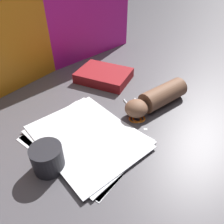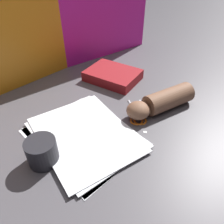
{
  "view_description": "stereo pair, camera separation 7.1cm",
  "coord_description": "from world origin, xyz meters",
  "px_view_note": "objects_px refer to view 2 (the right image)",
  "views": [
    {
      "loc": [
        -0.4,
        -0.4,
        0.5
      ],
      "look_at": [
        -0.0,
        -0.01,
        0.06
      ],
      "focal_mm": 35.0,
      "sensor_mm": 36.0,
      "label": 1
    },
    {
      "loc": [
        -0.35,
        -0.45,
        0.5
      ],
      "look_at": [
        -0.0,
        -0.01,
        0.06
      ],
      "focal_mm": 35.0,
      "sensor_mm": 36.0,
      "label": 2
    }
  ],
  "objects_px": {
    "hand_forearm": "(161,101)",
    "mug": "(42,152)",
    "scissors": "(138,115)",
    "paper_stack": "(84,135)",
    "book_closed": "(113,75)"
  },
  "relations": [
    {
      "from": "hand_forearm",
      "to": "mug",
      "type": "distance_m",
      "value": 0.44
    },
    {
      "from": "book_closed",
      "to": "scissors",
      "type": "xyz_separation_m",
      "value": [
        -0.1,
        -0.26,
        -0.02
      ]
    },
    {
      "from": "hand_forearm",
      "to": "mug",
      "type": "height_order",
      "value": "mug"
    },
    {
      "from": "paper_stack",
      "to": "scissors",
      "type": "relative_size",
      "value": 2.57
    },
    {
      "from": "hand_forearm",
      "to": "mug",
      "type": "relative_size",
      "value": 3.27
    },
    {
      "from": "paper_stack",
      "to": "book_closed",
      "type": "height_order",
      "value": "book_closed"
    },
    {
      "from": "paper_stack",
      "to": "hand_forearm",
      "type": "height_order",
      "value": "hand_forearm"
    },
    {
      "from": "book_closed",
      "to": "hand_forearm",
      "type": "height_order",
      "value": "hand_forearm"
    },
    {
      "from": "paper_stack",
      "to": "mug",
      "type": "relative_size",
      "value": 4.38
    },
    {
      "from": "book_closed",
      "to": "mug",
      "type": "xyz_separation_m",
      "value": [
        -0.44,
        -0.24,
        0.02
      ]
    },
    {
      "from": "book_closed",
      "to": "mug",
      "type": "distance_m",
      "value": 0.5
    },
    {
      "from": "paper_stack",
      "to": "scissors",
      "type": "xyz_separation_m",
      "value": [
        0.21,
        -0.03,
        -0.0
      ]
    },
    {
      "from": "scissors",
      "to": "mug",
      "type": "distance_m",
      "value": 0.35
    },
    {
      "from": "paper_stack",
      "to": "hand_forearm",
      "type": "relative_size",
      "value": 1.34
    },
    {
      "from": "scissors",
      "to": "hand_forearm",
      "type": "relative_size",
      "value": 0.52
    }
  ]
}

